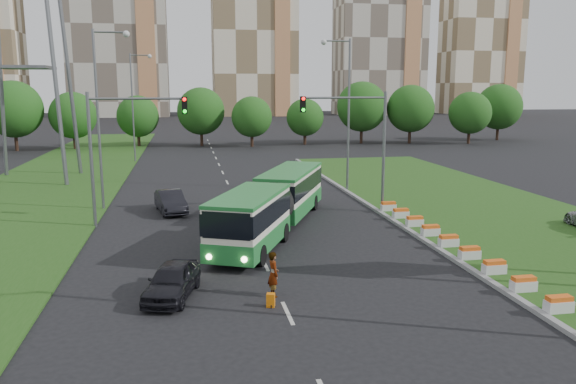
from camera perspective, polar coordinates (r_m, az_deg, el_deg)
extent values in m
plane|color=black|center=(27.35, 3.92, -6.96)|extent=(360.00, 360.00, 0.00)
cube|color=#214D16|center=(39.41, 19.59, -2.02)|extent=(14.00, 60.00, 0.15)
cube|color=gray|center=(36.47, 10.07, -2.52)|extent=(0.30, 60.00, 0.18)
cube|color=#214D16|center=(52.20, -22.94, 0.67)|extent=(12.00, 110.00, 0.10)
cylinder|color=slate|center=(37.79, 9.70, 3.96)|extent=(0.20, 0.20, 8.00)
cylinder|color=slate|center=(36.71, 5.78, 9.51)|extent=(5.50, 0.14, 0.14)
cube|color=black|center=(36.05, 1.52, 8.90)|extent=(0.32, 0.32, 1.00)
cylinder|color=slate|center=(34.96, -19.35, 3.01)|extent=(0.20, 0.20, 8.00)
cylinder|color=slate|center=(34.38, -15.13, 9.14)|extent=(5.50, 0.14, 0.14)
cube|color=black|center=(34.28, -10.46, 8.66)|extent=(0.32, 0.32, 1.00)
cube|color=beige|center=(177.14, -16.96, 15.79)|extent=(28.00, 15.00, 52.00)
cube|color=beige|center=(177.38, -3.48, 15.88)|extent=(25.00, 15.00, 50.00)
cube|color=beige|center=(186.38, 9.26, 15.04)|extent=(27.00, 15.00, 47.00)
cube|color=beige|center=(200.43, 18.97, 13.29)|extent=(24.00, 14.00, 40.00)
cube|color=silver|center=(28.02, -0.52, -2.88)|extent=(2.44, 6.74, 2.64)
cube|color=silver|center=(36.39, -2.85, 0.21)|extent=(2.44, 8.21, 2.64)
cylinder|color=black|center=(31.84, -1.74, -1.35)|extent=(2.44, 1.22, 2.44)
cube|color=#217432|center=(28.23, -0.52, -4.62)|extent=(2.52, 6.79, 0.93)
cube|color=#217432|center=(36.56, -2.84, -1.15)|extent=(2.52, 8.26, 0.93)
cube|color=black|center=(27.92, -0.52, -2.01)|extent=(2.52, 6.79, 1.03)
cube|color=black|center=(36.32, -2.86, 0.89)|extent=(2.52, 8.26, 1.03)
imported|color=black|center=(22.97, -11.69, -8.80)|extent=(2.60, 4.31, 1.37)
imported|color=black|center=(38.33, -11.83, -0.96)|extent=(2.41, 4.68, 1.47)
imported|color=gray|center=(22.55, -1.49, -8.33)|extent=(0.53, 0.72, 1.83)
cube|color=orange|center=(21.70, -1.77, -10.93)|extent=(0.31, 0.26, 0.53)
cylinder|color=black|center=(21.65, -1.71, -11.55)|extent=(0.04, 0.12, 0.12)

